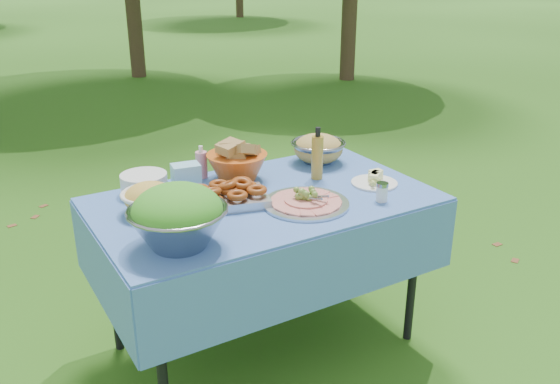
# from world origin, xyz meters

# --- Properties ---
(ground) EXTENTS (80.00, 80.00, 0.00)m
(ground) POSITION_xyz_m (0.00, 0.00, 0.00)
(ground) COLOR #19370A
(ground) RESTS_ON ground
(picnic_table) EXTENTS (1.46, 0.86, 0.76)m
(picnic_table) POSITION_xyz_m (0.00, 0.00, 0.38)
(picnic_table) COLOR #7BB6ED
(picnic_table) RESTS_ON ground
(salad_bowl) EXTENTS (0.46, 0.46, 0.24)m
(salad_bowl) POSITION_xyz_m (-0.49, -0.24, 0.88)
(salad_bowl) COLOR gray
(salad_bowl) RESTS_ON picnic_table
(pasta_bowl_white) EXTENTS (0.29, 0.29, 0.13)m
(pasta_bowl_white) POSITION_xyz_m (-0.48, 0.11, 0.82)
(pasta_bowl_white) COLOR white
(pasta_bowl_white) RESTS_ON picnic_table
(plate_stack) EXTENTS (0.21, 0.21, 0.09)m
(plate_stack) POSITION_xyz_m (-0.43, 0.32, 0.81)
(plate_stack) COLOR white
(plate_stack) RESTS_ON picnic_table
(wipes_box) EXTENTS (0.13, 0.11, 0.11)m
(wipes_box) POSITION_xyz_m (-0.24, 0.29, 0.82)
(wipes_box) COLOR #8DCFEF
(wipes_box) RESTS_ON picnic_table
(sanitizer_bottle) EXTENTS (0.06, 0.06, 0.16)m
(sanitizer_bottle) POSITION_xyz_m (-0.13, 0.38, 0.84)
(sanitizer_bottle) COLOR pink
(sanitizer_bottle) RESTS_ON picnic_table
(bread_bowl) EXTENTS (0.30, 0.30, 0.19)m
(bread_bowl) POSITION_xyz_m (0.01, 0.27, 0.86)
(bread_bowl) COLOR #C95619
(bread_bowl) RESTS_ON picnic_table
(pasta_bowl_steel) EXTENTS (0.35, 0.35, 0.15)m
(pasta_bowl_steel) POSITION_xyz_m (0.48, 0.28, 0.83)
(pasta_bowl_steel) COLOR gray
(pasta_bowl_steel) RESTS_ON picnic_table
(fried_tray) EXTENTS (0.38, 0.31, 0.08)m
(fried_tray) POSITION_xyz_m (-0.16, 0.03, 0.80)
(fried_tray) COLOR #B6B6BB
(fried_tray) RESTS_ON picnic_table
(charcuterie_platter) EXTENTS (0.48, 0.48, 0.08)m
(charcuterie_platter) POSITION_xyz_m (0.12, -0.16, 0.80)
(charcuterie_platter) COLOR silver
(charcuterie_platter) RESTS_ON picnic_table
(oil_bottle) EXTENTS (0.06, 0.06, 0.25)m
(oil_bottle) POSITION_xyz_m (0.34, 0.09, 0.89)
(oil_bottle) COLOR #AB852E
(oil_bottle) RESTS_ON picnic_table
(cheese_plate) EXTENTS (0.23, 0.23, 0.06)m
(cheese_plate) POSITION_xyz_m (0.52, -0.11, 0.79)
(cheese_plate) COLOR white
(cheese_plate) RESTS_ON picnic_table
(shaker) EXTENTS (0.06, 0.06, 0.08)m
(shaker) POSITION_xyz_m (0.42, -0.29, 0.80)
(shaker) COLOR silver
(shaker) RESTS_ON picnic_table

